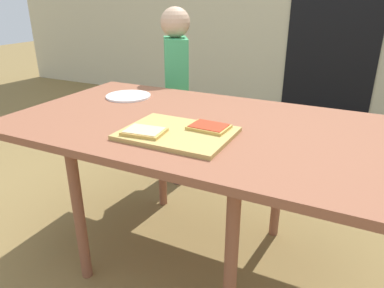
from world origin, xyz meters
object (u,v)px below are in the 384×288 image
at_px(dining_table, 187,133).
at_px(cutting_board, 177,133).
at_px(child_left, 176,85).
at_px(plate_white_left, 128,96).
at_px(pizza_slice_near_left, 144,131).
at_px(pizza_slice_far_right, 209,127).

bearing_deg(dining_table, cutting_board, -74.83).
bearing_deg(dining_table, child_left, 121.86).
bearing_deg(dining_table, plate_white_left, 155.71).
relative_size(pizza_slice_near_left, child_left, 0.14).
height_order(dining_table, child_left, child_left).
bearing_deg(child_left, cutting_board, -61.15).
xyz_separation_m(dining_table, plate_white_left, (-0.45, 0.20, 0.06)).
bearing_deg(cutting_board, pizza_slice_far_right, 39.26).
relative_size(cutting_board, pizza_slice_near_left, 2.55).
distance_m(dining_table, child_left, 0.82).
height_order(dining_table, cutting_board, cutting_board).
xyz_separation_m(cutting_board, child_left, (-0.48, 0.87, -0.05)).
height_order(cutting_board, pizza_slice_near_left, pizza_slice_near_left).
xyz_separation_m(cutting_board, pizza_slice_near_left, (-0.10, -0.07, 0.02)).
bearing_deg(dining_table, pizza_slice_far_right, -33.62).
relative_size(dining_table, child_left, 1.34).
distance_m(pizza_slice_far_right, pizza_slice_near_left, 0.25).
xyz_separation_m(dining_table, pizza_slice_far_right, (0.14, -0.10, 0.08)).
xyz_separation_m(dining_table, pizza_slice_near_left, (-0.05, -0.25, 0.08)).
relative_size(pizza_slice_far_right, child_left, 0.14).
distance_m(pizza_slice_far_right, plate_white_left, 0.67).
height_order(pizza_slice_far_right, plate_white_left, pizza_slice_far_right).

